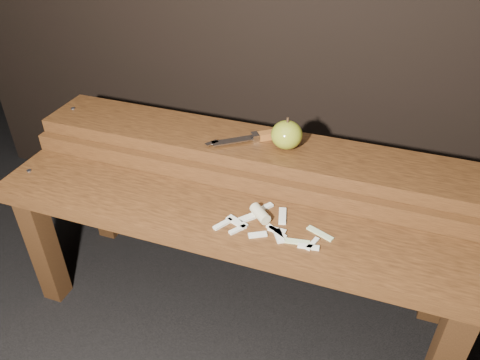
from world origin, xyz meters
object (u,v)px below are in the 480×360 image
(knife, at_px, (265,136))
(apple, at_px, (287,135))
(bench_front_tier, at_px, (223,240))
(bench_rear_tier, at_px, (253,170))

(knife, bearing_deg, apple, -18.61)
(bench_front_tier, distance_m, bench_rear_tier, 0.23)
(bench_front_tier, height_order, bench_rear_tier, bench_rear_tier)
(bench_rear_tier, bearing_deg, knife, 49.70)
(bench_rear_tier, xyz_separation_m, knife, (0.02, 0.03, 0.10))
(bench_rear_tier, height_order, knife, knife)
(knife, bearing_deg, bench_front_tier, -94.96)
(bench_front_tier, xyz_separation_m, apple, (0.09, 0.23, 0.18))
(apple, bearing_deg, bench_front_tier, -110.35)
(bench_rear_tier, distance_m, apple, 0.15)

